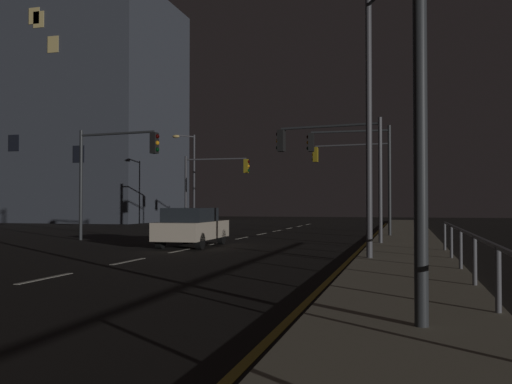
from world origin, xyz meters
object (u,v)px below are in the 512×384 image
at_px(traffic_light_far_left, 353,158).
at_px(street_lamp_mid_block, 372,102).
at_px(traffic_light_far_right, 355,166).
at_px(building_distant, 71,113).
at_px(car, 192,226).
at_px(traffic_light_far_center, 214,177).
at_px(traffic_light_mid_left, 114,161).
at_px(traffic_light_near_left, 332,155).
at_px(street_lamp_far_end, 191,171).

bearing_deg(traffic_light_far_left, street_lamp_mid_block, -82.41).
bearing_deg(traffic_light_far_right, building_distant, 153.41).
distance_m(car, street_lamp_mid_block, 9.62).
xyz_separation_m(traffic_light_far_left, traffic_light_far_center, (-10.29, 7.64, -0.45)).
xyz_separation_m(car, building_distant, (-24.91, 29.17, 10.33)).
distance_m(traffic_light_mid_left, traffic_light_far_right, 15.55).
height_order(car, traffic_light_near_left, traffic_light_near_left).
height_order(traffic_light_far_left, building_distant, building_distant).
relative_size(traffic_light_far_center, traffic_light_far_right, 0.92).
bearing_deg(traffic_light_far_right, traffic_light_far_center, 171.36).
bearing_deg(car, traffic_light_far_right, 69.28).
xyz_separation_m(traffic_light_near_left, street_lamp_far_end, (-12.70, 15.83, 0.42)).
bearing_deg(traffic_light_mid_left, traffic_light_far_center, 88.94).
relative_size(traffic_light_far_left, traffic_light_mid_left, 1.06).
bearing_deg(traffic_light_near_left, car, -155.63).
bearing_deg(traffic_light_far_right, traffic_light_mid_left, -130.42).
relative_size(traffic_light_mid_left, building_distant, 0.24).
bearing_deg(traffic_light_mid_left, traffic_light_far_left, 28.36).
distance_m(car, traffic_light_far_right, 15.37).
bearing_deg(building_distant, traffic_light_mid_left, -53.24).
xyz_separation_m(street_lamp_far_end, building_distant, (-17.56, 10.92, 6.91)).
height_order(car, traffic_light_far_center, traffic_light_far_center).
xyz_separation_m(traffic_light_mid_left, building_distant, (-20.14, 26.96, 7.41)).
bearing_deg(street_lamp_mid_block, building_distant, 133.69).
relative_size(traffic_light_far_center, street_lamp_far_end, 0.73).
bearing_deg(building_distant, street_lamp_mid_block, -46.31).
distance_m(traffic_light_far_center, traffic_light_far_right, 9.96).
height_order(traffic_light_far_right, street_lamp_far_end, street_lamp_far_end).
height_order(traffic_light_far_center, traffic_light_near_left, traffic_light_near_left).
xyz_separation_m(car, street_lamp_far_end, (-7.35, 18.25, 3.41)).
bearing_deg(car, traffic_light_near_left, 24.37).
relative_size(traffic_light_near_left, building_distant, 0.23).
height_order(traffic_light_near_left, street_lamp_far_end, street_lamp_far_end).
height_order(traffic_light_far_left, traffic_light_far_right, traffic_light_far_left).
xyz_separation_m(traffic_light_near_left, building_distant, (-30.26, 26.75, 7.34)).
distance_m(traffic_light_far_left, street_lamp_mid_block, 12.73).
height_order(street_lamp_mid_block, building_distant, building_distant).
xyz_separation_m(car, street_lamp_mid_block, (7.45, -4.70, 3.87)).
height_order(traffic_light_mid_left, street_lamp_mid_block, street_lamp_mid_block).
xyz_separation_m(traffic_light_far_center, traffic_light_mid_left, (-0.25, -13.33, 0.09)).
distance_m(traffic_light_mid_left, street_lamp_far_end, 16.25).
relative_size(traffic_light_far_center, traffic_light_mid_left, 0.97).
distance_m(traffic_light_far_center, traffic_light_mid_left, 13.33).
distance_m(street_lamp_mid_block, street_lamp_far_end, 27.31).
xyz_separation_m(traffic_light_far_right, street_lamp_mid_block, (2.14, -18.75, 0.60)).
bearing_deg(traffic_light_far_center, traffic_light_mid_left, -91.06).
distance_m(car, traffic_light_far_center, 16.43).
distance_m(traffic_light_near_left, traffic_light_mid_left, 10.12).
bearing_deg(traffic_light_far_right, traffic_light_near_left, -89.80).
bearing_deg(traffic_light_far_center, street_lamp_far_end, 136.24).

